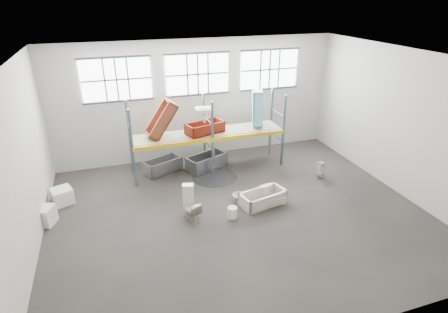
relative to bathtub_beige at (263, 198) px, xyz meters
name	(u,v)px	position (x,y,z in m)	size (l,w,h in m)	color
floor	(238,214)	(-0.99, -0.27, -0.28)	(12.00, 10.00, 0.10)	#45403B
ceiling	(241,57)	(-0.99, -0.27, 4.82)	(12.00, 10.00, 0.10)	silver
wall_back	(198,100)	(-0.99, 4.78, 2.27)	(12.00, 0.10, 5.00)	beige
wall_front	(337,244)	(-0.99, -5.32, 2.27)	(12.00, 0.10, 5.00)	#B8B5AA
wall_left	(17,171)	(-7.04, -0.27, 2.27)	(0.10, 10.00, 5.00)	#B9B6AA
wall_right	(402,122)	(5.06, -0.27, 2.27)	(0.10, 10.00, 5.00)	#BCB8AE
window_left	(116,80)	(-4.19, 4.67, 3.37)	(2.60, 0.04, 1.60)	white
window_mid	(198,74)	(-0.99, 4.67, 3.37)	(2.60, 0.04, 1.60)	white
window_right	(269,69)	(2.21, 4.67, 3.37)	(2.60, 0.04, 1.60)	white
rack_upright_la	(133,149)	(-3.99, 2.63, 1.27)	(0.08, 0.08, 3.00)	slate
rack_upright_lb	(130,138)	(-3.99, 3.83, 1.27)	(0.08, 0.08, 3.00)	slate
rack_upright_ma	(213,140)	(-0.99, 2.63, 1.27)	(0.08, 0.08, 3.00)	slate
rack_upright_mb	(204,129)	(-0.99, 3.83, 1.27)	(0.08, 0.08, 3.00)	slate
rack_upright_ra	(283,131)	(2.01, 2.63, 1.27)	(0.08, 0.08, 3.00)	slate
rack_upright_rb	(271,122)	(2.01, 3.83, 1.27)	(0.08, 0.08, 3.00)	slate
rack_beam_front	(213,140)	(-0.99, 2.63, 1.27)	(6.00, 0.10, 0.14)	yellow
rack_beam_back	(204,129)	(-0.99, 3.83, 1.27)	(6.00, 0.10, 0.14)	yellow
shelf_deck	(208,132)	(-0.99, 3.23, 1.35)	(5.90, 1.10, 0.03)	gray
wet_patch	(215,177)	(-0.99, 2.43, -0.23)	(1.80, 1.80, 0.00)	black
bathtub_beige	(263,198)	(0.00, 0.00, 0.00)	(1.57, 0.74, 0.46)	beige
cistern_spare	(266,190)	(0.29, 0.41, 0.05)	(0.38, 0.18, 0.36)	#C3AFA2
sink_in_tub	(239,196)	(-0.70, 0.47, -0.07)	(0.47, 0.47, 0.16)	beige
toilet_beige	(192,211)	(-2.54, -0.20, 0.10)	(0.37, 0.65, 0.67)	beige
cistern_tall	(188,200)	(-2.55, 0.17, 0.32)	(0.35, 0.23, 1.10)	beige
toilet_white	(321,170)	(2.92, 1.07, 0.12)	(0.32, 0.33, 0.71)	white
steel_tub_left	(163,165)	(-2.84, 3.52, 0.04)	(1.49, 0.69, 0.55)	#B4B6BC
steel_tub_right	(206,162)	(-1.09, 3.25, 0.07)	(1.62, 0.76, 0.60)	#ADB1B5
rust_tub_flat	(205,128)	(-1.14, 3.18, 1.59)	(1.49, 0.70, 0.42)	maroon
rust_tub_tilted	(161,120)	(-2.79, 3.27, 2.06)	(1.55, 0.72, 0.43)	brown
sink_on_shelf	(205,122)	(-1.19, 3.03, 1.86)	(0.71, 0.54, 0.63)	silver
blue_tub_upright	(257,108)	(1.07, 3.21, 2.16)	(1.41, 0.66, 0.40)	#83C7E2
bucket	(232,212)	(-1.26, -0.45, -0.04)	(0.32, 0.32, 0.37)	silver
carton_near	(43,216)	(-7.02, 1.09, 0.06)	(0.68, 0.58, 0.58)	silver
carton_far	(62,196)	(-6.53, 2.22, 0.04)	(0.64, 0.64, 0.54)	white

